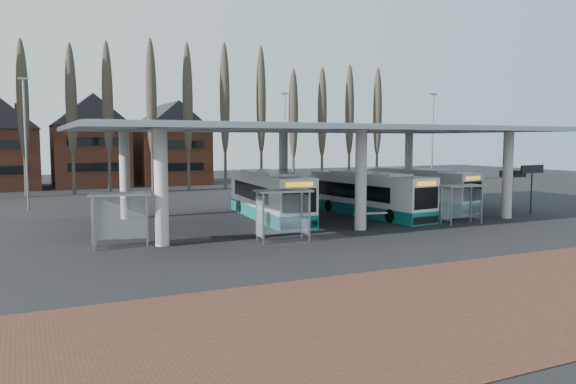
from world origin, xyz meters
name	(u,v)px	position (x,y,z in m)	size (l,w,h in m)	color
ground	(384,236)	(0.00, 0.00, 0.00)	(140.00, 140.00, 0.00)	black
brick_strip	(573,285)	(0.00, -12.00, 0.01)	(70.00, 10.00, 0.03)	brown
station_canopy	(317,136)	(0.00, 8.00, 5.68)	(32.00, 16.00, 6.34)	#BBBCB7
poplar_row	(207,109)	(0.00, 33.00, 8.78)	(45.10, 1.10, 14.50)	#473D33
townhouse_row	(45,135)	(-15.75, 44.00, 5.94)	(36.80, 10.30, 12.25)	brown
lamp_post_a	(26,141)	(-18.00, 22.00, 5.34)	(0.80, 0.16, 10.17)	slate
lamp_post_b	(285,141)	(6.00, 26.00, 5.34)	(0.80, 0.16, 10.17)	slate
lamp_post_c	(433,141)	(20.00, 20.00, 5.34)	(0.80, 0.16, 10.17)	slate
bus_1	(269,196)	(-2.91, 9.64, 1.53)	(3.67, 11.91, 3.26)	white
bus_2	(368,195)	(4.10, 7.86, 1.47)	(3.65, 11.44, 3.12)	white
bus_3	(412,189)	(9.88, 10.23, 1.48)	(4.34, 11.57, 3.15)	white
shelter_0	(120,208)	(-13.96, 3.06, 2.01)	(3.21, 2.03, 2.77)	gray
shelter_1	(282,204)	(-5.85, 1.13, 2.01)	(3.12, 1.80, 2.76)	gray
shelter_2	(460,195)	(7.17, 1.81, 1.84)	(2.84, 1.60, 2.53)	gray
info_sign_0	(532,173)	(15.43, 3.43, 3.01)	(2.41, 0.29, 3.59)	black
info_sign_1	(513,177)	(15.97, 5.69, 2.57)	(1.92, 0.97, 3.07)	black
barrier	(370,215)	(0.78, 2.69, 0.85)	(2.16, 0.79, 1.09)	black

